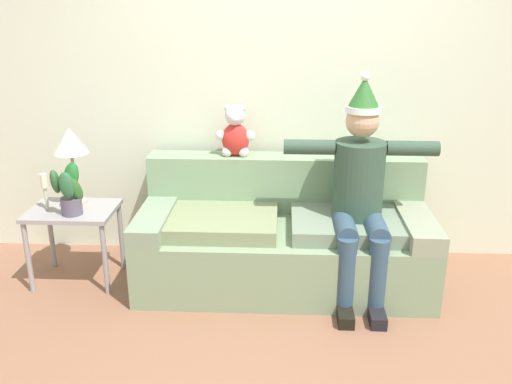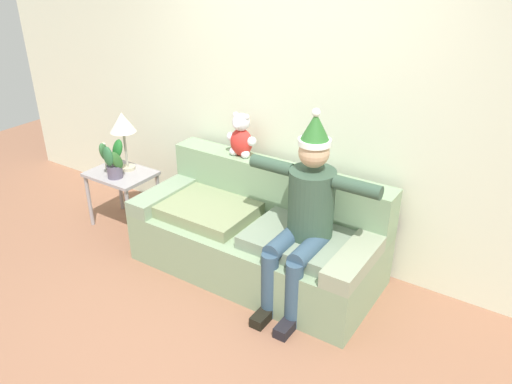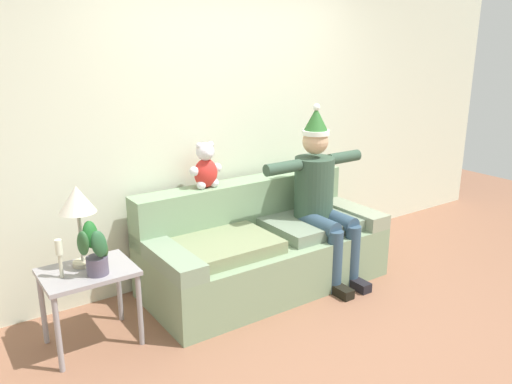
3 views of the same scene
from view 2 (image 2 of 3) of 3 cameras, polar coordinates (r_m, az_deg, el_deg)
The scene contains 9 objects.
ground_plane at distance 3.78m, azimuth -8.39°, elevation -15.74°, with size 10.00×10.00×0.00m, color #8E5E46.
back_wall at distance 4.23m, azimuth 4.40°, elevation 10.40°, with size 7.00×0.10×2.70m, color silver.
couch at distance 4.23m, azimuth 0.39°, elevation -4.73°, with size 2.03×0.91×0.85m.
person_seated at distance 3.67m, azimuth 5.50°, elevation -2.26°, with size 1.02×0.77×1.51m.
teddy_bear at distance 4.31m, azimuth -1.69°, elevation 6.21°, with size 0.29×0.17×0.38m.
side_table at distance 4.97m, azimuth -14.83°, elevation 1.25°, with size 0.60×0.45×0.55m.
table_lamp at distance 4.83m, azimuth -14.74°, elevation 7.26°, with size 0.24×0.24×0.56m.
potted_plant at distance 4.79m, azimuth -15.78°, elevation 3.44°, with size 0.22×0.23×0.35m.
candle_tall at distance 4.98m, azimuth -16.65°, elevation 4.24°, with size 0.04×0.04×0.26m.
Camera 2 is at (1.95, -2.01, 2.53)m, focal length 35.65 mm.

